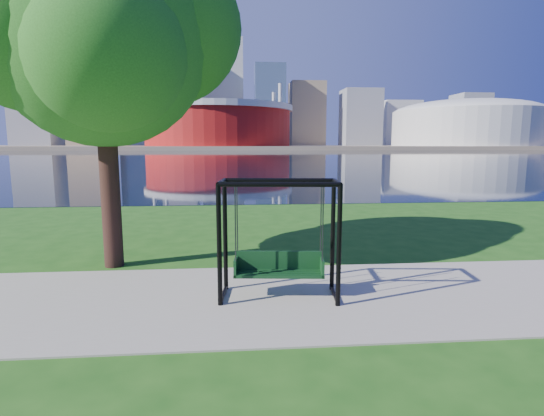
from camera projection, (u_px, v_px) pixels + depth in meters
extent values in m
plane|color=#1E5114|center=(274.00, 289.00, 8.47)|extent=(900.00, 900.00, 0.00)
cube|color=#9E937F|center=(277.00, 298.00, 7.97)|extent=(120.00, 4.00, 0.03)
cube|color=black|center=(238.00, 156.00, 108.96)|extent=(900.00, 180.00, 0.02)
cube|color=#937F60|center=(236.00, 147.00, 309.80)|extent=(900.00, 228.00, 2.00)
cylinder|color=maroon|center=(218.00, 126.00, 237.21)|extent=(80.00, 80.00, 22.00)
cylinder|color=silver|center=(218.00, 109.00, 235.80)|extent=(83.00, 83.00, 3.00)
cylinder|color=silver|center=(274.00, 119.00, 257.99)|extent=(2.00, 2.00, 32.00)
cylinder|color=silver|center=(164.00, 119.00, 252.38)|extent=(2.00, 2.00, 32.00)
cylinder|color=silver|center=(151.00, 114.00, 214.94)|extent=(2.00, 2.00, 32.00)
cylinder|color=silver|center=(280.00, 115.00, 220.55)|extent=(2.00, 2.00, 32.00)
cylinder|color=beige|center=(466.00, 129.00, 249.71)|extent=(84.00, 84.00, 20.00)
ellipsoid|color=beige|center=(467.00, 113.00, 248.37)|extent=(84.00, 84.00, 15.12)
cube|color=gray|center=(35.00, 101.00, 297.05)|extent=(28.00, 28.00, 62.00)
cube|color=#998466|center=(88.00, 80.00, 288.68)|extent=(26.00, 26.00, 88.00)
cube|color=slate|center=(141.00, 81.00, 315.34)|extent=(30.00, 24.00, 95.00)
cube|color=gray|center=(179.00, 94.00, 299.90)|extent=(24.00, 24.00, 72.00)
cube|color=silver|center=(222.00, 94.00, 331.42)|extent=(32.00, 28.00, 80.00)
cube|color=slate|center=(270.00, 106.00, 311.41)|extent=(22.00, 22.00, 58.00)
cube|color=#998466|center=(306.00, 114.00, 329.48)|extent=(26.00, 26.00, 48.00)
cube|color=gray|center=(360.00, 118.00, 323.49)|extent=(28.00, 24.00, 42.00)
cube|color=silver|center=(399.00, 124.00, 351.97)|extent=(30.00, 26.00, 36.00)
cube|color=gray|center=(469.00, 120.00, 336.23)|extent=(24.00, 24.00, 40.00)
cube|color=#998466|center=(505.00, 126.00, 355.01)|extent=(26.00, 26.00, 32.00)
sphere|color=#998466|center=(84.00, 7.00, 281.62)|extent=(10.00, 10.00, 10.00)
cylinder|color=black|center=(219.00, 247.00, 7.42)|extent=(0.09, 0.09, 2.19)
cylinder|color=black|center=(339.00, 247.00, 7.39)|extent=(0.09, 0.09, 2.19)
cylinder|color=black|center=(225.00, 236.00, 8.27)|extent=(0.09, 0.09, 2.19)
cylinder|color=black|center=(333.00, 237.00, 8.24)|extent=(0.09, 0.09, 2.19)
cylinder|color=black|center=(279.00, 185.00, 7.24)|extent=(2.09, 0.29, 0.09)
cylinder|color=black|center=(279.00, 180.00, 8.09)|extent=(2.09, 0.29, 0.09)
cylinder|color=black|center=(221.00, 182.00, 7.68)|extent=(0.17, 0.86, 0.09)
cylinder|color=black|center=(223.00, 294.00, 8.00)|extent=(0.15, 0.86, 0.07)
cylinder|color=black|center=(337.00, 182.00, 7.65)|extent=(0.17, 0.86, 0.09)
cylinder|color=black|center=(334.00, 294.00, 7.97)|extent=(0.15, 0.86, 0.07)
cube|color=black|center=(279.00, 274.00, 7.92)|extent=(1.70, 0.59, 0.06)
cube|color=black|center=(279.00, 260.00, 8.08)|extent=(1.66, 0.21, 0.36)
cube|color=black|center=(236.00, 267.00, 7.91)|extent=(0.09, 0.43, 0.32)
cube|color=black|center=(322.00, 267.00, 7.89)|extent=(0.09, 0.43, 0.32)
cylinder|color=#343439|center=(235.00, 224.00, 7.61)|extent=(0.03, 0.03, 1.38)
cylinder|color=#343439|center=(323.00, 224.00, 7.59)|extent=(0.03, 0.03, 1.38)
cylinder|color=#343439|center=(237.00, 221.00, 7.96)|extent=(0.03, 0.03, 1.38)
cylinder|color=#343439|center=(321.00, 221.00, 7.94)|extent=(0.03, 0.03, 1.38)
cylinder|color=black|center=(109.00, 174.00, 9.80)|extent=(0.44, 0.44, 4.40)
sphere|color=#27611C|center=(102.00, 38.00, 9.35)|extent=(4.80, 4.80, 4.80)
sphere|color=#27611C|center=(165.00, 27.00, 10.00)|extent=(3.60, 3.60, 3.60)
sphere|color=#27611C|center=(36.00, 22.00, 8.83)|extent=(3.80, 3.80, 3.80)
sphere|color=#27611C|center=(107.00, 51.00, 8.38)|extent=(3.20, 3.20, 3.20)
sphere|color=#27611C|center=(90.00, 15.00, 10.37)|extent=(3.40, 3.40, 3.40)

